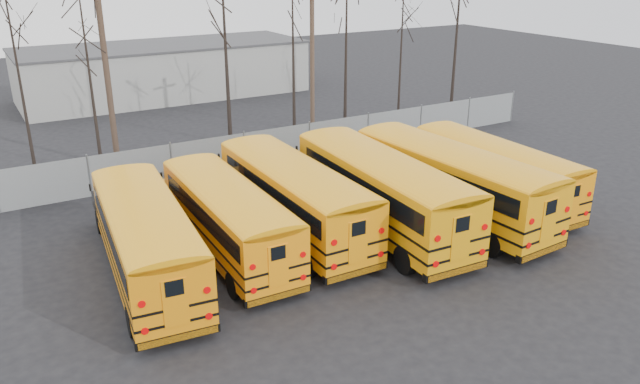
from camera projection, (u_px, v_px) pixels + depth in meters
ground at (373, 256)px, 24.00m from camera, size 120.00×120.00×0.00m
fence at (245, 151)px, 33.28m from camera, size 40.00×0.04×2.00m
distant_building at (165, 71)px, 49.94m from camera, size 22.00×8.00×4.00m
bus_a at (145, 233)px, 21.75m from camera, size 3.56×11.00×3.03m
bus_b at (226, 212)px, 23.66m from camera, size 2.63×10.42×2.90m
bus_c at (292, 192)px, 25.31m from camera, size 2.75×11.26×3.14m
bus_d at (378, 186)px, 25.66m from camera, size 3.35×11.99×3.32m
bus_e at (448, 176)px, 26.81m from camera, size 3.36×11.90×3.29m
bus_f at (491, 166)px, 28.70m from camera, size 2.62×10.51×2.93m
utility_pole_left at (107, 72)px, 32.00m from camera, size 1.79×0.32×10.05m
utility_pole_right at (312, 61)px, 38.73m from camera, size 1.58×0.47×8.97m
tree_2 at (21, 89)px, 29.53m from camera, size 0.26×0.26×9.70m
tree_3 at (92, 92)px, 30.66m from camera, size 0.26×0.26×9.03m
tree_4 at (226, 57)px, 36.16m from camera, size 0.26×0.26×10.43m
tree_5 at (293, 63)px, 37.38m from camera, size 0.26×0.26×9.36m
tree_6 at (346, 50)px, 39.16m from camera, size 0.26×0.26×10.30m
tree_7 at (401, 52)px, 40.79m from camera, size 0.26×0.26×9.65m
tree_8 at (457, 31)px, 43.23m from camera, size 0.26×0.26×11.58m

